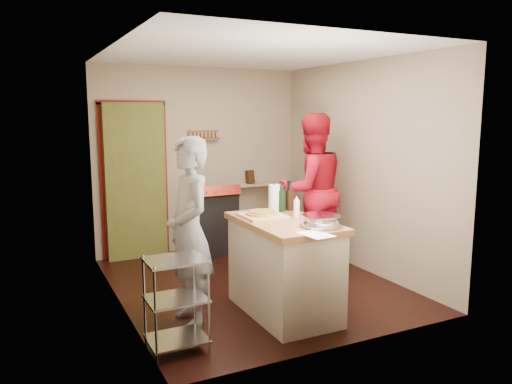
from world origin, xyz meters
TOP-DOWN VIEW (x-y plane):
  - floor at (0.00, 0.00)m, footprint 3.50×3.50m
  - back_wall at (-0.64, 1.78)m, footprint 3.00×0.44m
  - left_wall at (-1.50, 0.00)m, footprint 0.04×3.50m
  - right_wall at (1.50, 0.00)m, footprint 0.04×3.50m
  - ceiling at (0.00, 0.00)m, footprint 3.00×3.50m
  - stove at (0.05, 1.42)m, footprint 0.60×0.63m
  - wire_shelving at (-1.28, -1.20)m, footprint 0.48×0.40m
  - island at (-0.09, -0.90)m, footprint 0.74×1.41m
  - person_stripe at (-0.99, -0.71)m, footprint 0.42×0.64m
  - person_red at (1.00, 0.36)m, footprint 0.97×0.77m

SIDE VIEW (x-z plane):
  - floor at x=0.00m, z-range 0.00..0.00m
  - wire_shelving at x=-1.28m, z-range 0.04..0.84m
  - stove at x=0.05m, z-range -0.05..0.95m
  - island at x=-0.09m, z-range -0.13..1.12m
  - person_stripe at x=-0.99m, z-range 0.00..1.76m
  - person_red at x=1.00m, z-range 0.00..1.97m
  - back_wall at x=-0.64m, z-range -0.17..2.43m
  - left_wall at x=-1.50m, z-range 0.00..2.60m
  - right_wall at x=1.50m, z-range 0.00..2.60m
  - ceiling at x=0.00m, z-range 2.60..2.62m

